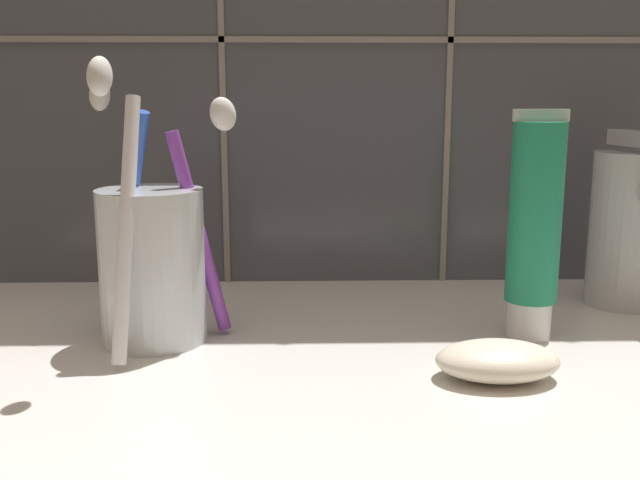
% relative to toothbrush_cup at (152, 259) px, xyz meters
% --- Properties ---
extents(sink_counter, '(0.76, 0.37, 0.02)m').
position_rel_toothbrush_cup_xyz_m(sink_counter, '(0.20, -0.03, -0.07)').
color(sink_counter, silver).
rests_on(sink_counter, ground).
extents(toothbrush_cup, '(0.11, 0.13, 0.18)m').
position_rel_toothbrush_cup_xyz_m(toothbrush_cup, '(0.00, 0.00, 0.00)').
color(toothbrush_cup, silver).
rests_on(toothbrush_cup, sink_counter).
extents(toothpaste_tube, '(0.04, 0.03, 0.15)m').
position_rel_toothbrush_cup_xyz_m(toothpaste_tube, '(0.25, 0.00, 0.02)').
color(toothpaste_tube, white).
rests_on(toothpaste_tube, sink_counter).
extents(sink_faucet, '(0.06, 0.12, 0.14)m').
position_rel_toothbrush_cup_xyz_m(sink_faucet, '(0.35, 0.07, 0.01)').
color(sink_faucet, silver).
rests_on(sink_faucet, sink_counter).
extents(soap_bar, '(0.07, 0.05, 0.02)m').
position_rel_toothbrush_cup_xyz_m(soap_bar, '(0.21, -0.07, -0.04)').
color(soap_bar, silver).
rests_on(soap_bar, sink_counter).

